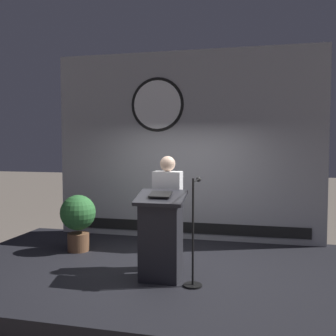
{
  "coord_description": "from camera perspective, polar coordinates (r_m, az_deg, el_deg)",
  "views": [
    {
      "loc": [
        1.47,
        -5.53,
        2.12
      ],
      "look_at": [
        0.14,
        -0.08,
        1.76
      ],
      "focal_mm": 42.73,
      "sensor_mm": 36.0,
      "label": 1
    }
  ],
  "objects": [
    {
      "name": "ground_plane",
      "position": [
        6.1,
        -1.11,
        -16.7
      ],
      "size": [
        40.0,
        40.0,
        0.0
      ],
      "primitive_type": "plane",
      "color": "#6B6056"
    },
    {
      "name": "microphone_stand",
      "position": [
        5.2,
        3.68,
        -11.28
      ],
      "size": [
        0.24,
        0.56,
        1.38
      ],
      "color": "black",
      "rests_on": "stage_platform"
    },
    {
      "name": "stage_platform",
      "position": [
        6.05,
        -1.11,
        -15.37
      ],
      "size": [
        6.4,
        4.0,
        0.3
      ],
      "primitive_type": "cube",
      "color": "black",
      "rests_on": "ground"
    },
    {
      "name": "potted_plant",
      "position": [
        6.91,
        -12.72,
        -6.86
      ],
      "size": [
        0.59,
        0.59,
        0.95
      ],
      "color": "brown",
      "rests_on": "stage_platform"
    },
    {
      "name": "banner_display",
      "position": [
        7.52,
        2.42,
        3.17
      ],
      "size": [
        5.06,
        0.12,
        3.52
      ],
      "color": "#9E9EA3",
      "rests_on": "stage_platform"
    },
    {
      "name": "speaker_person",
      "position": [
        5.77,
        -0.06,
        -6.23
      ],
      "size": [
        0.4,
        0.26,
        1.63
      ],
      "color": "black",
      "rests_on": "stage_platform"
    },
    {
      "name": "podium",
      "position": [
        5.36,
        -1.03,
        -9.8
      ],
      "size": [
        0.64,
        0.5,
        1.18
      ],
      "color": "#26262B",
      "rests_on": "stage_platform"
    }
  ]
}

